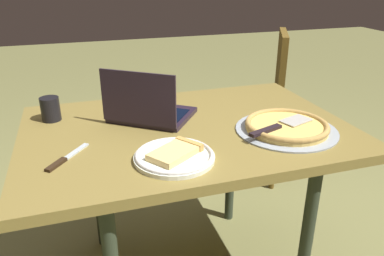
{
  "coord_description": "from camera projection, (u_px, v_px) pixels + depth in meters",
  "views": [
    {
      "loc": [
        -0.38,
        -1.25,
        1.29
      ],
      "look_at": [
        -0.0,
        -0.07,
        0.76
      ],
      "focal_mm": 35.24,
      "sensor_mm": 36.0,
      "label": 1
    }
  ],
  "objects": [
    {
      "name": "dining_table",
      "position": [
        187.0,
        143.0,
        1.45
      ],
      "size": [
        1.21,
        0.82,
        0.74
      ],
      "color": "olive",
      "rests_on": "ground_plane"
    },
    {
      "name": "laptop",
      "position": [
        149.0,
        110.0,
        1.46
      ],
      "size": [
        0.38,
        0.37,
        0.22
      ],
      "color": "black",
      "rests_on": "dining_table"
    },
    {
      "name": "pizza_plate",
      "position": [
        175.0,
        155.0,
        1.17
      ],
      "size": [
        0.25,
        0.25,
        0.04
      ],
      "color": "white",
      "rests_on": "dining_table"
    },
    {
      "name": "pizza_tray",
      "position": [
        286.0,
        126.0,
        1.38
      ],
      "size": [
        0.37,
        0.37,
        0.04
      ],
      "color": "#96A0A9",
      "rests_on": "dining_table"
    },
    {
      "name": "table_knife",
      "position": [
        64.0,
        159.0,
        1.17
      ],
      "size": [
        0.14,
        0.17,
        0.01
      ],
      "color": "silver",
      "rests_on": "dining_table"
    },
    {
      "name": "drink_cup",
      "position": [
        50.0,
        109.0,
        1.46
      ],
      "size": [
        0.07,
        0.07,
        0.09
      ],
      "color": "black",
      "rests_on": "dining_table"
    },
    {
      "name": "chair_near",
      "position": [
        261.0,
        99.0,
        2.35
      ],
      "size": [
        0.53,
        0.53,
        0.94
      ],
      "color": "brown",
      "rests_on": "ground_plane"
    }
  ]
}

